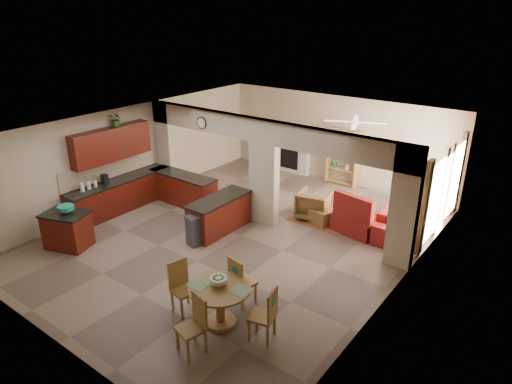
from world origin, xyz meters
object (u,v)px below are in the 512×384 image
Objects in this scene: kitchen_island at (67,230)px; sofa at (409,218)px; dining_table at (220,300)px; armchair at (314,205)px.

kitchen_island is 0.47× the size of sofa.
kitchen_island is 4.81m from dining_table.
sofa is (6.25, 5.71, -0.07)m from kitchen_island.
dining_table is at bearing -18.93° from kitchen_island.
armchair reaches higher than dining_table.
kitchen_island is 1.41× the size of armchair.
kitchen_island reaches higher than sofa.
sofa is at bearing 75.83° from dining_table.
kitchen_island is 1.08× the size of dining_table.
armchair is (-0.91, 4.91, -0.12)m from dining_table.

